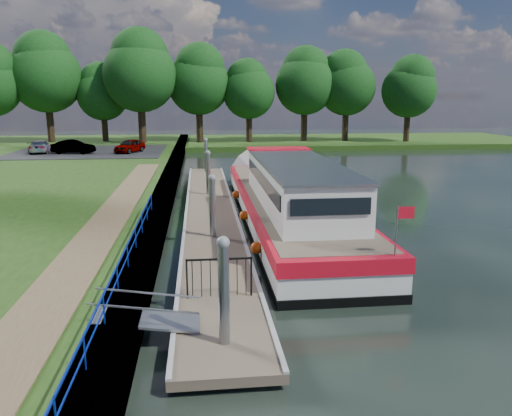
{
  "coord_description": "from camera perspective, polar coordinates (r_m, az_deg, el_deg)",
  "views": [
    {
      "loc": [
        -0.46,
        -11.04,
        5.94
      ],
      "look_at": [
        1.81,
        9.1,
        1.4
      ],
      "focal_mm": 35.0,
      "sensor_mm": 36.0,
      "label": 1
    }
  ],
  "objects": [
    {
      "name": "bank_edge",
      "position": [
        26.71,
        -10.79,
        0.4
      ],
      "size": [
        1.1,
        90.0,
        0.78
      ],
      "primitive_type": "cube",
      "color": "#473D2D",
      "rests_on": "ground"
    },
    {
      "name": "car_a",
      "position": [
        48.25,
        -14.24,
        6.91
      ],
      "size": [
        2.86,
        3.94,
        1.25
      ],
      "primitive_type": "imported",
      "rotation": [
        0.0,
        0.0,
        -0.43
      ],
      "color": "#999999",
      "rests_on": "carpark"
    },
    {
      "name": "carpark",
      "position": [
        50.42,
        -18.58,
        6.12
      ],
      "size": [
        14.0,
        12.0,
        0.06
      ],
      "primitive_type": "cube",
      "color": "black",
      "rests_on": "riverbank"
    },
    {
      "name": "mooring_piles",
      "position": [
        24.49,
        -5.25,
        1.6
      ],
      "size": [
        0.3,
        27.3,
        3.55
      ],
      "color": "gray",
      "rests_on": "ground"
    },
    {
      "name": "gate_panel",
      "position": [
        14.09,
        -4.23,
        -7.29
      ],
      "size": [
        1.85,
        0.05,
        1.15
      ],
      "color": "black",
      "rests_on": "ground"
    },
    {
      "name": "barge",
      "position": [
        24.24,
        3.32,
        1.06
      ],
      "size": [
        4.36,
        21.15,
        4.78
      ],
      "color": "black",
      "rests_on": "ground"
    },
    {
      "name": "gangway",
      "position": [
        12.78,
        -12.38,
        -12.25
      ],
      "size": [
        2.58,
        1.0,
        0.92
      ],
      "color": "#A5A8AD",
      "rests_on": "ground"
    },
    {
      "name": "ground",
      "position": [
        12.54,
        -3.71,
        -15.66
      ],
      "size": [
        160.0,
        160.0,
        0.0
      ],
      "primitive_type": "plane",
      "color": "black",
      "rests_on": "ground"
    },
    {
      "name": "footpath",
      "position": [
        20.11,
        -17.54,
        -2.78
      ],
      "size": [
        1.6,
        40.0,
        0.05
      ],
      "primitive_type": "cube",
      "color": "brown",
      "rests_on": "riverbank"
    },
    {
      "name": "far_bank",
      "position": [
        64.5,
        4.76,
        7.56
      ],
      "size": [
        60.0,
        18.0,
        0.6
      ],
      "primitive_type": "cube",
      "color": "#1F3E11",
      "rests_on": "ground"
    },
    {
      "name": "pontoon",
      "position": [
        24.72,
        -5.2,
        -0.89
      ],
      "size": [
        2.5,
        30.0,
        0.56
      ],
      "color": "brown",
      "rests_on": "ground"
    },
    {
      "name": "horizon_trees",
      "position": [
        59.76,
        -7.79,
        14.43
      ],
      "size": [
        54.38,
        10.03,
        12.87
      ],
      "color": "#332316",
      "rests_on": "ground"
    },
    {
      "name": "blue_fence",
      "position": [
        14.96,
        -15.0,
        -5.84
      ],
      "size": [
        0.04,
        18.04,
        0.72
      ],
      "color": "#0C2DBF",
      "rests_on": "riverbank"
    },
    {
      "name": "car_b",
      "position": [
        48.85,
        -20.16,
        6.59
      ],
      "size": [
        3.9,
        1.77,
        1.24
      ],
      "primitive_type": "imported",
      "rotation": [
        0.0,
        0.0,
        1.45
      ],
      "color": "#999999",
      "rests_on": "carpark"
    },
    {
      "name": "car_c",
      "position": [
        50.73,
        -23.44,
        6.47
      ],
      "size": [
        2.08,
        4.14,
        1.15
      ],
      "primitive_type": "imported",
      "rotation": [
        0.0,
        0.0,
        3.26
      ],
      "color": "#999999",
      "rests_on": "carpark"
    }
  ]
}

